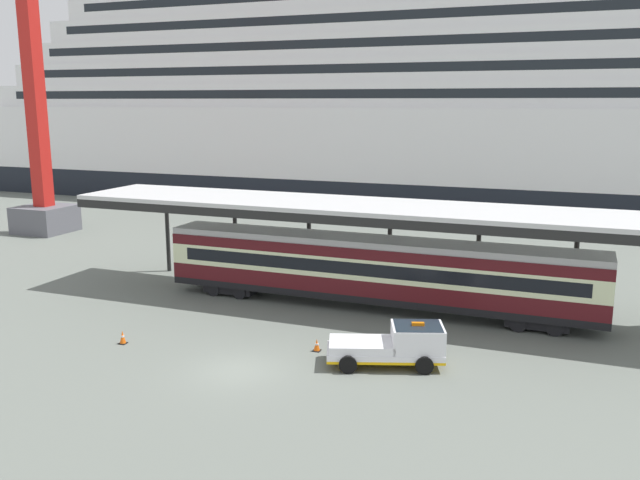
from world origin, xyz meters
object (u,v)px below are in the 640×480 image
at_px(cruise_ship, 544,108).
at_px(traffic_cone_mid, 123,337).
at_px(traffic_cone_near, 317,345).
at_px(dockside_crane, 36,46).
at_px(service_truck, 397,344).
at_px(train_carriage, 375,269).

relative_size(cruise_ship, traffic_cone_mid, 217.39).
relative_size(traffic_cone_near, traffic_cone_mid, 0.90).
xyz_separation_m(traffic_cone_near, traffic_cone_mid, (-9.25, -2.54, 0.03)).
relative_size(traffic_cone_mid, dockside_crane, 0.01).
bearing_deg(cruise_ship, traffic_cone_near, -97.69).
bearing_deg(cruise_ship, service_truck, -93.24).
distance_m(cruise_ship, dockside_crane, 51.71).
height_order(traffic_cone_near, dockside_crane, dockside_crane).
height_order(train_carriage, dockside_crane, dockside_crane).
distance_m(traffic_cone_near, dockside_crane, 41.40).
height_order(cruise_ship, train_carriage, cruise_ship).
bearing_deg(traffic_cone_near, cruise_ship, 82.31).
bearing_deg(traffic_cone_mid, cruise_ship, 73.20).
bearing_deg(train_carriage, traffic_cone_near, -94.70).
xyz_separation_m(service_truck, dockside_crane, (-37.26, 18.94, 15.37)).
xyz_separation_m(service_truck, traffic_cone_mid, (-13.22, -2.25, -0.66)).
height_order(cruise_ship, traffic_cone_near, cruise_ship).
bearing_deg(traffic_cone_mid, traffic_cone_near, 15.37).
bearing_deg(traffic_cone_near, train_carriage, 85.30).
height_order(cruise_ship, service_truck, cruise_ship).
xyz_separation_m(cruise_ship, traffic_cone_mid, (-16.11, -53.34, -10.68)).
distance_m(service_truck, traffic_cone_near, 4.04).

